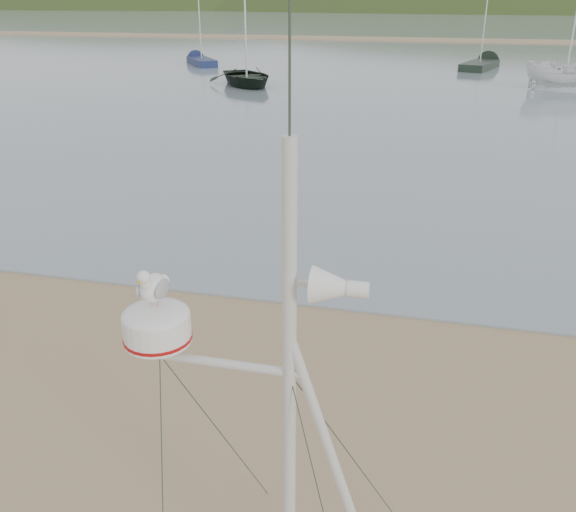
% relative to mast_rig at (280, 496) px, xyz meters
% --- Properties ---
extents(ground, '(560.00, 560.00, 0.00)m').
position_rel_mast_rig_xyz_m(ground, '(-2.25, 1.51, -1.23)').
color(ground, '#917553').
rests_on(ground, ground).
extents(water, '(560.00, 256.00, 0.04)m').
position_rel_mast_rig_xyz_m(water, '(-2.25, 133.51, -1.21)').
color(water, gray).
rests_on(water, ground).
extents(sandbar, '(560.00, 7.00, 0.07)m').
position_rel_mast_rig_xyz_m(sandbar, '(-2.25, 71.51, -1.15)').
color(sandbar, '#917553').
rests_on(sandbar, water).
extents(hill_ridge, '(620.00, 180.00, 80.00)m').
position_rel_mast_rig_xyz_m(hill_ridge, '(16.27, 236.51, -20.93)').
color(hill_ridge, '#243515').
rests_on(hill_ridge, ground).
extents(mast_rig, '(2.26, 2.41, 5.09)m').
position_rel_mast_rig_xyz_m(mast_rig, '(0.00, 0.00, 0.00)').
color(mast_rig, silver).
rests_on(mast_rig, ground).
extents(boat_dark, '(3.47, 2.93, 4.97)m').
position_rel_mast_rig_xyz_m(boat_dark, '(-9.98, 31.14, 1.29)').
color(boat_dark, black).
rests_on(boat_dark, water).
extents(boat_white, '(1.82, 1.78, 4.39)m').
position_rel_mast_rig_xyz_m(boat_white, '(7.64, 33.82, 1.00)').
color(boat_white, silver).
rests_on(boat_white, water).
extents(sailboat_dark_mid, '(3.51, 6.92, 6.70)m').
position_rel_mast_rig_xyz_m(sailboat_dark_mid, '(4.03, 44.90, -0.93)').
color(sailboat_dark_mid, black).
rests_on(sailboat_dark_mid, ground).
extents(sailboat_blue_near, '(4.33, 5.42, 5.65)m').
position_rel_mast_rig_xyz_m(sailboat_blue_near, '(-17.27, 41.97, -0.93)').
color(sailboat_blue_near, '#131E45').
rests_on(sailboat_blue_near, ground).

